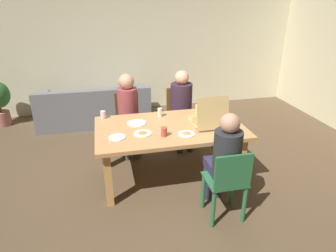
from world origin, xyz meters
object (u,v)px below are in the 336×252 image
object	(u,v)px
plate_0	(186,134)
chair_1	(227,183)
drinking_glass_0	(197,109)
drinking_glass_2	(164,132)
person_2	(182,103)
chair_2	(180,115)
plate_2	(117,137)
couch	(95,109)
person_1	(224,156)
drinking_glass_1	(160,112)
chair_0	(128,119)
drinking_glass_3	(103,115)
plate_3	(137,123)
pizza_box_0	(207,120)
person_0	(128,108)
dining_table	(170,133)
plate_1	(143,133)

from	to	relation	value
plate_0	chair_1	bearing A→B (deg)	-69.24
drinking_glass_0	drinking_glass_2	size ratio (longest dim) A/B	1.12
person_2	chair_2	bearing A→B (deg)	90.00
chair_2	drinking_glass_2	xyz separation A→B (m)	(-0.53, -1.25, 0.32)
plate_2	couch	xyz separation A→B (m)	(-0.30, 2.31, -0.47)
person_1	person_2	distance (m)	1.67
drinking_glass_1	chair_2	bearing A→B (deg)	54.43
chair_0	drinking_glass_0	distance (m)	1.16
chair_2	person_1	bearing A→B (deg)	-90.00
chair_1	drinking_glass_3	xyz separation A→B (m)	(-1.22, 1.41, 0.33)
person_1	plate_3	size ratio (longest dim) A/B	4.87
person_1	couch	xyz separation A→B (m)	(-1.38, 2.94, -0.43)
plate_0	couch	size ratio (longest dim) A/B	0.10
drinking_glass_1	drinking_glass_3	distance (m)	0.77
plate_3	chair_2	bearing A→B (deg)	45.41
drinking_glass_0	drinking_glass_3	size ratio (longest dim) A/B	1.15
drinking_glass_0	drinking_glass_2	world-z (taller)	drinking_glass_0
pizza_box_0	drinking_glass_3	size ratio (longest dim) A/B	4.78
person_0	chair_1	bearing A→B (deg)	-64.71
chair_2	plate_0	xyz separation A→B (m)	(-0.26, -1.26, 0.28)
drinking_glass_1	drinking_glass_3	size ratio (longest dim) A/B	1.17
drinking_glass_2	chair_2	bearing A→B (deg)	67.09
chair_1	person_1	size ratio (longest dim) A/B	0.70
drinking_glass_1	chair_0	bearing A→B (deg)	121.98
dining_table	pizza_box_0	size ratio (longest dim) A/B	3.75
chair_0	person_1	xyz separation A→B (m)	(0.84, -1.79, 0.22)
chair_1	person_0	bearing A→B (deg)	115.29
person_0	drinking_glass_0	size ratio (longest dim) A/B	10.34
chair_0	plate_3	world-z (taller)	chair_0
dining_table	plate_0	size ratio (longest dim) A/B	9.29
plate_1	chair_2	bearing A→B (deg)	55.97
pizza_box_0	drinking_glass_3	distance (m)	1.39
couch	dining_table	bearing A→B (deg)	-65.35
dining_table	drinking_glass_2	size ratio (longest dim) A/B	17.52
drinking_glass_1	plate_0	bearing A→B (deg)	-72.59
person_2	drinking_glass_1	bearing A→B (deg)	-132.04
plate_3	drinking_glass_2	world-z (taller)	drinking_glass_2
dining_table	chair_0	xyz separation A→B (m)	(-0.45, 0.98, -0.17)
plate_2	drinking_glass_0	bearing A→B (deg)	25.75
dining_table	plate_1	distance (m)	0.41
plate_2	drinking_glass_3	world-z (taller)	drinking_glass_3
chair_0	couch	distance (m)	1.29
plate_3	person_2	bearing A→B (deg)	40.34
chair_2	drinking_glass_0	bearing A→B (deg)	-81.55
plate_0	pizza_box_0	bearing A→B (deg)	35.57
pizza_box_0	plate_2	xyz separation A→B (m)	(-1.16, -0.16, -0.05)
pizza_box_0	drinking_glass_3	world-z (taller)	pizza_box_0
person_2	drinking_glass_0	size ratio (longest dim) A/B	10.36
drinking_glass_3	plate_1	bearing A→B (deg)	-53.54
chair_0	chair_1	world-z (taller)	chair_0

